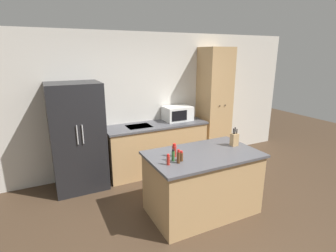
{
  "coord_description": "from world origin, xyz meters",
  "views": [
    {
      "loc": [
        -1.63,
        -2.36,
        2.23
      ],
      "look_at": [
        0.23,
        1.4,
        1.05
      ],
      "focal_mm": 28.0,
      "sensor_mm": 36.0,
      "label": 1
    }
  ],
  "objects_px": {
    "pantry_cabinet": "(214,105)",
    "spice_bottle_green_herb": "(181,156)",
    "knife_block": "(234,139)",
    "spice_bottle_pale_salt": "(174,151)",
    "spice_bottle_short_red": "(173,155)",
    "microwave": "(177,113)",
    "spice_bottle_amber_oil": "(178,157)",
    "spice_bottle_tall_dark": "(168,160)",
    "refrigerator": "(78,137)"
  },
  "relations": [
    {
      "from": "refrigerator",
      "to": "microwave",
      "type": "distance_m",
      "value": 1.94
    },
    {
      "from": "knife_block",
      "to": "spice_bottle_short_red",
      "type": "relative_size",
      "value": 1.8
    },
    {
      "from": "refrigerator",
      "to": "knife_block",
      "type": "xyz_separation_m",
      "value": [
        2.03,
        -1.47,
        0.1
      ]
    },
    {
      "from": "spice_bottle_green_herb",
      "to": "spice_bottle_short_red",
      "type": "bearing_deg",
      "value": 152.23
    },
    {
      "from": "spice_bottle_short_red",
      "to": "spice_bottle_green_herb",
      "type": "relative_size",
      "value": 1.16
    },
    {
      "from": "spice_bottle_green_herb",
      "to": "spice_bottle_pale_salt",
      "type": "bearing_deg",
      "value": 93.54
    },
    {
      "from": "spice_bottle_amber_oil",
      "to": "microwave",
      "type": "bearing_deg",
      "value": 62.09
    },
    {
      "from": "knife_block",
      "to": "spice_bottle_green_herb",
      "type": "distance_m",
      "value": 0.99
    },
    {
      "from": "spice_bottle_short_red",
      "to": "spice_bottle_pale_salt",
      "type": "bearing_deg",
      "value": 56.71
    },
    {
      "from": "microwave",
      "to": "knife_block",
      "type": "height_order",
      "value": "microwave"
    },
    {
      "from": "pantry_cabinet",
      "to": "spice_bottle_amber_oil",
      "type": "distance_m",
      "value": 2.49
    },
    {
      "from": "spice_bottle_short_red",
      "to": "spice_bottle_amber_oil",
      "type": "height_order",
      "value": "spice_bottle_amber_oil"
    },
    {
      "from": "knife_block",
      "to": "spice_bottle_short_red",
      "type": "distance_m",
      "value": 1.08
    },
    {
      "from": "pantry_cabinet",
      "to": "knife_block",
      "type": "xyz_separation_m",
      "value": [
        -0.74,
        -1.54,
        -0.17
      ]
    },
    {
      "from": "spice_bottle_green_herb",
      "to": "spice_bottle_tall_dark",
      "type": "bearing_deg",
      "value": -170.08
    },
    {
      "from": "spice_bottle_tall_dark",
      "to": "spice_bottle_pale_salt",
      "type": "relative_size",
      "value": 0.79
    },
    {
      "from": "pantry_cabinet",
      "to": "spice_bottle_tall_dark",
      "type": "distance_m",
      "value": 2.59
    },
    {
      "from": "spice_bottle_green_herb",
      "to": "microwave",
      "type": "bearing_deg",
      "value": 63.16
    },
    {
      "from": "microwave",
      "to": "knife_block",
      "type": "distance_m",
      "value": 1.59
    },
    {
      "from": "spice_bottle_short_red",
      "to": "spice_bottle_amber_oil",
      "type": "xyz_separation_m",
      "value": [
        0.03,
        -0.09,
        0.01
      ]
    },
    {
      "from": "pantry_cabinet",
      "to": "spice_bottle_green_herb",
      "type": "height_order",
      "value": "pantry_cabinet"
    },
    {
      "from": "spice_bottle_short_red",
      "to": "refrigerator",
      "type": "bearing_deg",
      "value": 121.21
    },
    {
      "from": "spice_bottle_amber_oil",
      "to": "spice_bottle_green_herb",
      "type": "distance_m",
      "value": 0.08
    },
    {
      "from": "spice_bottle_amber_oil",
      "to": "spice_bottle_pale_salt",
      "type": "bearing_deg",
      "value": 75.98
    },
    {
      "from": "pantry_cabinet",
      "to": "spice_bottle_short_red",
      "type": "relative_size",
      "value": 14.83
    },
    {
      "from": "pantry_cabinet",
      "to": "knife_block",
      "type": "distance_m",
      "value": 1.71
    },
    {
      "from": "microwave",
      "to": "spice_bottle_short_red",
      "type": "xyz_separation_m",
      "value": [
        -0.97,
        -1.69,
        -0.1
      ]
    },
    {
      "from": "refrigerator",
      "to": "spice_bottle_short_red",
      "type": "xyz_separation_m",
      "value": [
        0.95,
        -1.57,
        0.08
      ]
    },
    {
      "from": "spice_bottle_short_red",
      "to": "spice_bottle_green_herb",
      "type": "distance_m",
      "value": 0.1
    },
    {
      "from": "knife_block",
      "to": "pantry_cabinet",
      "type": "bearing_deg",
      "value": 64.38
    },
    {
      "from": "spice_bottle_pale_salt",
      "to": "spice_bottle_tall_dark",
      "type": "bearing_deg",
      "value": -132.87
    },
    {
      "from": "spice_bottle_green_herb",
      "to": "spice_bottle_amber_oil",
      "type": "bearing_deg",
      "value": -146.06
    },
    {
      "from": "microwave",
      "to": "refrigerator",
      "type": "bearing_deg",
      "value": -176.49
    },
    {
      "from": "microwave",
      "to": "spice_bottle_green_herb",
      "type": "distance_m",
      "value": 1.95
    },
    {
      "from": "pantry_cabinet",
      "to": "knife_block",
      "type": "relative_size",
      "value": 8.25
    },
    {
      "from": "knife_block",
      "to": "spice_bottle_tall_dark",
      "type": "bearing_deg",
      "value": -171.0
    },
    {
      "from": "refrigerator",
      "to": "spice_bottle_amber_oil",
      "type": "distance_m",
      "value": 1.94
    },
    {
      "from": "knife_block",
      "to": "spice_bottle_pale_salt",
      "type": "relative_size",
      "value": 1.58
    },
    {
      "from": "refrigerator",
      "to": "knife_block",
      "type": "height_order",
      "value": "refrigerator"
    },
    {
      "from": "knife_block",
      "to": "spice_bottle_green_herb",
      "type": "bearing_deg",
      "value": -171.2
    },
    {
      "from": "refrigerator",
      "to": "pantry_cabinet",
      "type": "relative_size",
      "value": 0.76
    },
    {
      "from": "microwave",
      "to": "spice_bottle_green_herb",
      "type": "xyz_separation_m",
      "value": [
        -0.88,
        -1.74,
        -0.11
      ]
    },
    {
      "from": "knife_block",
      "to": "microwave",
      "type": "bearing_deg",
      "value": 93.62
    },
    {
      "from": "knife_block",
      "to": "spice_bottle_green_herb",
      "type": "xyz_separation_m",
      "value": [
        -0.98,
        -0.15,
        -0.04
      ]
    },
    {
      "from": "refrigerator",
      "to": "knife_block",
      "type": "bearing_deg",
      "value": -35.97
    },
    {
      "from": "knife_block",
      "to": "spice_bottle_tall_dark",
      "type": "distance_m",
      "value": 1.2
    },
    {
      "from": "refrigerator",
      "to": "spice_bottle_green_herb",
      "type": "relative_size",
      "value": 13.12
    },
    {
      "from": "refrigerator",
      "to": "spice_bottle_short_red",
      "type": "height_order",
      "value": "refrigerator"
    },
    {
      "from": "refrigerator",
      "to": "spice_bottle_pale_salt",
      "type": "xyz_separation_m",
      "value": [
        1.03,
        -1.45,
        0.09
      ]
    },
    {
      "from": "spice_bottle_pale_salt",
      "to": "knife_block",
      "type": "bearing_deg",
      "value": -1.11
    }
  ]
}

